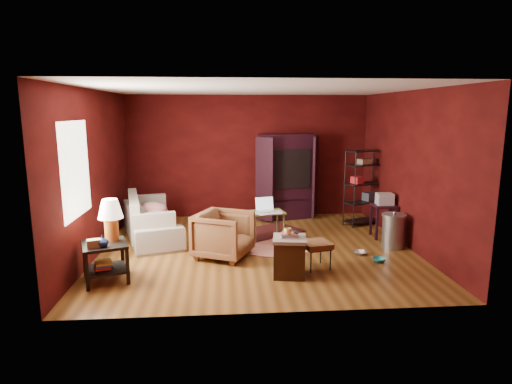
# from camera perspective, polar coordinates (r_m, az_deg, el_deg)

# --- Properties ---
(room) EXTENTS (5.54, 5.04, 2.84)m
(room) POSITION_cam_1_polar(r_m,az_deg,el_deg) (7.43, -0.18, 2.74)
(room) COLOR brown
(room) RESTS_ON ground
(sofa) EXTENTS (1.29, 2.31, 0.87)m
(sofa) POSITION_cam_1_polar(r_m,az_deg,el_deg) (8.53, -13.84, -3.16)
(sofa) COLOR gray
(sofa) RESTS_ON ground
(armchair) EXTENTS (1.06, 1.09, 0.86)m
(armchair) POSITION_cam_1_polar(r_m,az_deg,el_deg) (7.22, -4.34, -5.42)
(armchair) COLOR black
(armchair) RESTS_ON ground
(pet_bowl_steel) EXTENTS (0.24, 0.12, 0.23)m
(pet_bowl_steel) POSITION_cam_1_polar(r_m,az_deg,el_deg) (7.64, 13.65, -7.25)
(pet_bowl_steel) COLOR silver
(pet_bowl_steel) RESTS_ON ground
(pet_bowl_turquoise) EXTENTS (0.22, 0.10, 0.21)m
(pet_bowl_turquoise) POSITION_cam_1_polar(r_m,az_deg,el_deg) (7.36, 16.13, -8.17)
(pet_bowl_turquoise) COLOR #27AFB9
(pet_bowl_turquoise) RESTS_ON ground
(vase) EXTENTS (0.21, 0.21, 0.16)m
(vase) POSITION_cam_1_polar(r_m,az_deg,el_deg) (6.37, -19.76, -6.21)
(vase) COLOR #0D1A41
(vase) RESTS_ON side_table
(mug) EXTENTS (0.13, 0.11, 0.11)m
(mug) POSITION_cam_1_polar(r_m,az_deg,el_deg) (6.30, 4.26, -5.12)
(mug) COLOR #D4CC68
(mug) RESTS_ON hamper
(side_table) EXTENTS (0.77, 0.77, 1.19)m
(side_table) POSITION_cam_1_polar(r_m,az_deg,el_deg) (6.56, -19.15, -5.10)
(side_table) COLOR black
(side_table) RESTS_ON ground
(sofa_cushions) EXTENTS (1.14, 2.00, 0.79)m
(sofa_cushions) POSITION_cam_1_polar(r_m,az_deg,el_deg) (8.50, -14.17, -3.56)
(sofa_cushions) COLOR gray
(sofa_cushions) RESTS_ON sofa
(hamper) EXTENTS (0.55, 0.55, 0.68)m
(hamper) POSITION_cam_1_polar(r_m,az_deg,el_deg) (6.47, 4.46, -8.47)
(hamper) COLOR #3B210D
(hamper) RESTS_ON ground
(footstool) EXTENTS (0.50, 0.50, 0.43)m
(footstool) POSITION_cam_1_polar(r_m,az_deg,el_deg) (6.80, 8.04, -7.06)
(footstool) COLOR black
(footstool) RESTS_ON ground
(rug_round) EXTENTS (1.90, 1.90, 0.01)m
(rug_round) POSITION_cam_1_polar(r_m,az_deg,el_deg) (8.01, 2.34, -6.92)
(rug_round) COLOR beige
(rug_round) RESTS_ON ground
(rug_oriental) EXTENTS (1.55, 1.42, 0.01)m
(rug_oriental) POSITION_cam_1_polar(r_m,az_deg,el_deg) (8.77, 1.68, -5.27)
(rug_oriental) COLOR #531616
(rug_oriental) RESTS_ON ground
(laptop_desk) EXTENTS (0.73, 0.61, 0.80)m
(laptop_desk) POSITION_cam_1_polar(r_m,az_deg,el_deg) (8.15, 1.41, -3.02)
(laptop_desk) COLOR olive
(laptop_desk) RESTS_ON ground
(tv_armoire) EXTENTS (1.48, 1.02, 1.93)m
(tv_armoire) POSITION_cam_1_polar(r_m,az_deg,el_deg) (9.78, 4.05, 2.31)
(tv_armoire) COLOR black
(tv_armoire) RESTS_ON ground
(wire_shelving) EXTENTS (0.87, 0.63, 1.63)m
(wire_shelving) POSITION_cam_1_polar(r_m,az_deg,el_deg) (9.47, 14.19, 1.02)
(wire_shelving) COLOR black
(wire_shelving) RESTS_ON ground
(small_stand) EXTENTS (0.45, 0.45, 0.88)m
(small_stand) POSITION_cam_1_polar(r_m,az_deg,el_deg) (8.64, 16.74, -1.62)
(small_stand) COLOR black
(small_stand) RESTS_ON ground
(trash_can) EXTENTS (0.46, 0.46, 0.67)m
(trash_can) POSITION_cam_1_polar(r_m,az_deg,el_deg) (8.11, 17.83, -4.95)
(trash_can) COLOR #979C9E
(trash_can) RESTS_ON ground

